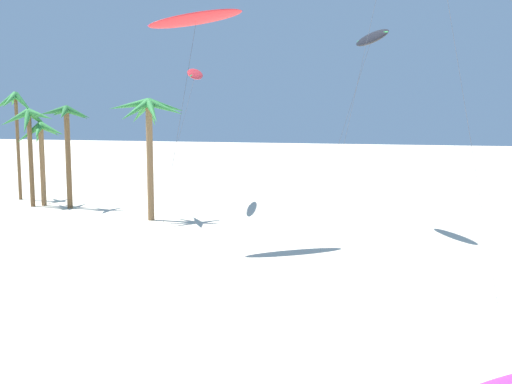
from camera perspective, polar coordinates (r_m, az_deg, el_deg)
palm_tree_0 at (r=54.71m, az=-21.68°, el=7.20°), size 3.86×3.99×9.06m
palm_tree_1 at (r=50.38m, az=-19.50°, el=4.68°), size 4.05×4.22×6.62m
palm_tree_2 at (r=50.17m, az=-20.52°, el=5.76°), size 4.29×3.74×7.66m
palm_tree_3 at (r=48.26m, az=-17.36°, el=5.92°), size 3.89×3.78×7.87m
palm_tree_4 at (r=41.49m, az=-10.03°, el=6.60°), size 5.06×4.68×8.28m
flying_kite_1 at (r=47.61m, az=-5.73°, el=11.00°), size 3.17×9.33×11.16m
flying_kite_2 at (r=33.16m, az=-5.62°, el=15.92°), size 4.67×5.69×13.08m
flying_kite_3 at (r=37.73m, az=10.80°, el=14.03°), size 4.66×4.86×12.21m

